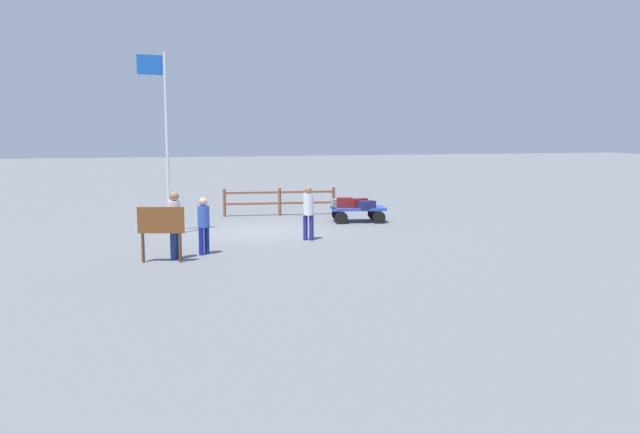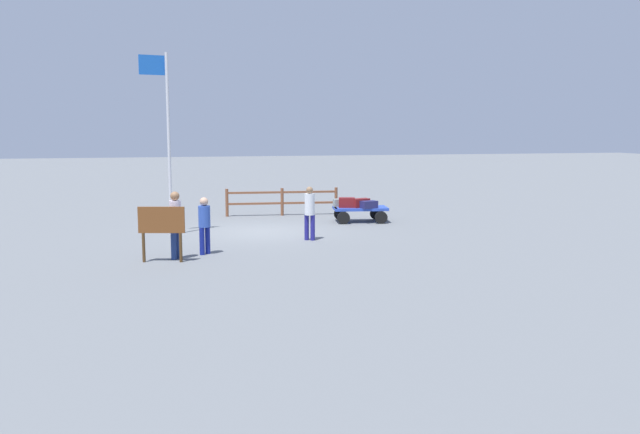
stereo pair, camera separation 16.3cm
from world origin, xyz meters
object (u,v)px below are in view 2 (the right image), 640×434
object	(u,v)px
worker_supervisor	(204,222)
suitcase_grey	(342,203)
worker_lead	(310,210)
flagpole	(166,129)
signboard	(161,224)
luggage_cart	(360,211)
suitcase_tan	(369,205)
worker_trailing	(176,220)
suitcase_navy	(347,203)
suitcase_dark	(361,203)

from	to	relation	value
worker_supervisor	suitcase_grey	bearing A→B (deg)	-134.69
worker_lead	flagpole	xyz separation A→B (m)	(4.26, -2.08, 2.49)
flagpole	signboard	xyz separation A→B (m)	(0.22, 4.53, -2.44)
luggage_cart	worker_supervisor	size ratio (longest dim) A/B	1.33
luggage_cart	suitcase_tan	size ratio (longest dim) A/B	3.22
suitcase_grey	worker_trailing	xyz separation A→B (m)	(6.20, 5.99, 0.35)
suitcase_tan	flagpole	bearing A→B (deg)	8.30
suitcase_grey	worker_trailing	size ratio (longest dim) A/B	0.33
worker_supervisor	flagpole	bearing A→B (deg)	-75.87
suitcase_navy	flagpole	distance (m)	7.14
luggage_cart	worker_lead	xyz separation A→B (m)	(2.70, 3.56, 0.53)
worker_supervisor	worker_trailing	bearing A→B (deg)	33.28
luggage_cart	worker_trailing	world-z (taller)	worker_trailing
worker_trailing	signboard	world-z (taller)	worker_trailing
suitcase_navy	worker_trailing	size ratio (longest dim) A/B	0.37
luggage_cart	flagpole	xyz separation A→B (m)	(6.96, 1.48, 3.01)
suitcase_grey	suitcase_dark	bearing A→B (deg)	144.42
worker_supervisor	flagpole	distance (m)	4.57
flagpole	signboard	world-z (taller)	flagpole
suitcase_tan	suitcase_grey	bearing A→B (deg)	-41.46
suitcase_navy	suitcase_grey	xyz separation A→B (m)	(0.11, -0.33, -0.04)
suitcase_dark	worker_trailing	world-z (taller)	worker_trailing
luggage_cart	suitcase_tan	xyz separation A→B (m)	(-0.22, 0.43, 0.27)
worker_lead	worker_supervisor	size ratio (longest dim) A/B	1.06
suitcase_tan	worker_supervisor	size ratio (longest dim) A/B	0.41
suitcase_navy	worker_lead	distance (m)	4.16
suitcase_tan	suitcase_navy	size ratio (longest dim) A/B	0.99
suitcase_dark	suitcase_grey	size ratio (longest dim) A/B	1.14
suitcase_tan	worker_trailing	bearing A→B (deg)	36.77
suitcase_dark	suitcase_navy	world-z (taller)	suitcase_navy
worker_lead	suitcase_dark	bearing A→B (deg)	-128.27
suitcase_dark	worker_trailing	bearing A→B (deg)	39.18
suitcase_dark	signboard	distance (m)	9.28
flagpole	signboard	distance (m)	5.15
luggage_cart	suitcase_navy	xyz separation A→B (m)	(0.50, 0.03, 0.32)
luggage_cart	suitcase_grey	xyz separation A→B (m)	(0.61, -0.30, 0.28)
suitcase_navy	worker_lead	size ratio (longest dim) A/B	0.40
suitcase_tan	suitcase_navy	bearing A→B (deg)	-28.98
worker_lead	flagpole	size ratio (longest dim) A/B	0.29
suitcase_dark	signboard	bearing A→B (deg)	39.30
suitcase_navy	flagpole	size ratio (longest dim) A/B	0.11
worker_trailing	worker_supervisor	distance (m)	0.95
worker_supervisor	signboard	distance (m)	1.42
worker_lead	suitcase_tan	bearing A→B (deg)	-133.05
suitcase_tan	flagpole	world-z (taller)	flagpole
suitcase_navy	suitcase_dark	bearing A→B (deg)	168.29
suitcase_navy	suitcase_grey	world-z (taller)	suitcase_navy
suitcase_tan	worker_lead	bearing A→B (deg)	46.95
suitcase_navy	worker_supervisor	size ratio (longest dim) A/B	0.42
worker_trailing	worker_supervisor	bearing A→B (deg)	-146.72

